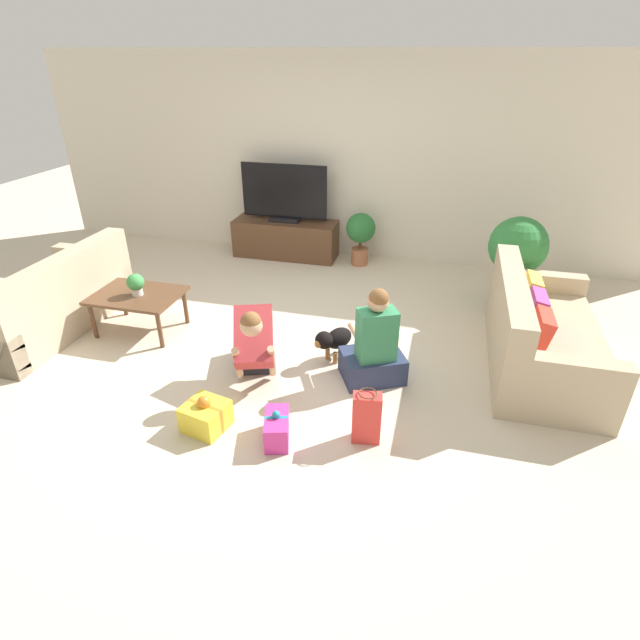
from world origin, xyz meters
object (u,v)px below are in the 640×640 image
Objects in this scene: person_sitting at (374,348)px; dog at (334,340)px; coffee_table at (137,298)px; gift_box_b at (277,428)px; tabletop_plant at (136,284)px; person_kneeling at (255,342)px; sofa_right at (538,337)px; tv_console at (286,239)px; potted_plant_corner_right at (517,249)px; sofa_left at (48,303)px; tv at (284,196)px; potted_plant_back_right at (361,233)px; gift_bag_a at (366,418)px; gift_box_a at (206,416)px.

dog is at bearing -55.12° from person_sitting.
gift_box_b is at bearing -33.01° from coffee_table.
person_sitting is 2.46m from tabletop_plant.
coffee_table is 1.98× the size of dog.
person_kneeling is 3.72× the size of tabletop_plant.
sofa_right is 3.70m from tv_console.
potted_plant_corner_right reaches higher than gift_box_b.
tv is at bearing 146.50° from sofa_left.
potted_plant_corner_right is 1.44× the size of potted_plant_back_right.
person_sitting is at bearing 95.41° from gift_bag_a.
potted_plant_corner_right reaches higher than dog.
tv is 1.16× the size of potted_plant_corner_right.
sofa_left is 5.01× the size of gift_box_a.
person_kneeling reaches higher than coffee_table.
dog is (0.20, -2.41, -0.23)m from potted_plant_back_right.
tabletop_plant is (-2.03, 0.04, 0.32)m from dog.
tv_console is at bearing 164.46° from potted_plant_corner_right.
gift_box_b is 1.66× the size of tabletop_plant.
person_sitting is (-1.26, -1.86, -0.35)m from potted_plant_corner_right.
gift_box_b is (0.57, 0.01, -0.01)m from gift_box_a.
potted_plant_corner_right is 3.74m from gift_box_a.
tabletop_plant is at bearing -127.65° from potted_plant_back_right.
sofa_right is 1.79× the size of potted_plant_corner_right.
person_kneeling is at bearing -17.36° from tabletop_plant.
tabletop_plant is at bearing -107.55° from tv.
sofa_left is 4.99m from potted_plant_corner_right.
coffee_table is at bearing 101.51° from sofa_left.
tv is at bearing 55.96° from sofa_right.
sofa_right is 5.01× the size of gift_box_a.
sofa_right reaches higher than tabletop_plant.
gift_box_a is (0.53, -3.64, -0.14)m from tv_console.
dog is 1.19m from gift_box_b.
tv_console reaches higher than coffee_table.
person_sitting is at bearing -6.30° from coffee_table.
tv is 2.84m from dog.
person_sitting is 2.05× the size of dog.
potted_plant_corner_right is 2.38m from dog.
gift_bag_a is at bearing -114.03° from potted_plant_corner_right.
tabletop_plant reaches higher than gift_box_a.
coffee_table is at bearing -33.37° from person_sitting.
coffee_table reaches higher than gift_box_a.
sofa_right reaches higher than gift_bag_a.
tv_console is at bearing 146.50° from sofa_left.
person_sitting is (1.67, -2.68, 0.06)m from tv_console.
tabletop_plant is at bearing -146.27° from dog.
gift_bag_a is at bearing -22.74° from tabletop_plant.
sofa_left is 1.00m from tabletop_plant.
tv_console is 6.39× the size of tabletop_plant.
person_sitting is at bearing -58.08° from tv.
coffee_table reaches higher than gift_box_b.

